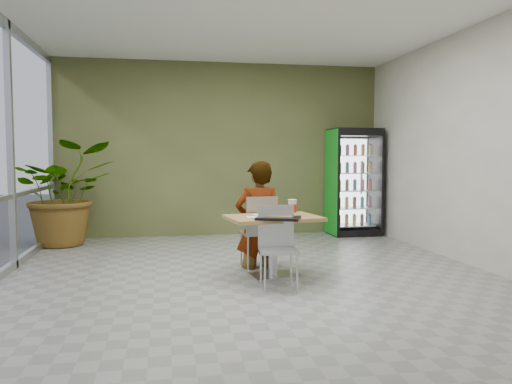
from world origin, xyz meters
The scene contains 12 objects.
ground centered at (0.00, 0.00, 0.00)m, with size 7.00×7.00×0.00m, color gray.
room_envelope centered at (0.00, 0.00, 1.60)m, with size 6.00×7.00×3.20m, color silver, non-canonical shape.
dining_table centered at (0.23, 0.05, 0.54)m, with size 1.17×0.90×0.75m.
chair_far centered at (0.18, 0.59, 0.56)m, with size 0.46×0.47×0.95m.
chair_near centered at (0.19, -0.41, 0.54)m, with size 0.43×0.43×0.92m.
seated_woman centered at (0.17, 0.64, 0.55)m, with size 0.63×0.41×1.71m, color black.
pizza_plate centered at (0.12, 0.12, 0.77)m, with size 0.29×0.24×0.03m.
soda_cup centered at (0.49, 0.12, 0.84)m, with size 0.11×0.11×0.19m.
napkin_stack centered at (-0.04, -0.14, 0.76)m, with size 0.15×0.15×0.02m, color silver.
cafeteria_tray centered at (0.23, -0.26, 0.76)m, with size 0.48×0.35×0.03m, color black.
beverage_fridge centered at (2.44, 3.10, 0.99)m, with size 0.91×0.71×1.98m.
potted_plant centered at (-2.69, 2.89, 0.86)m, with size 1.55×1.34×1.72m, color #2B6D2E.
Camera 1 is at (-1.02, -5.76, 1.46)m, focal length 35.00 mm.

